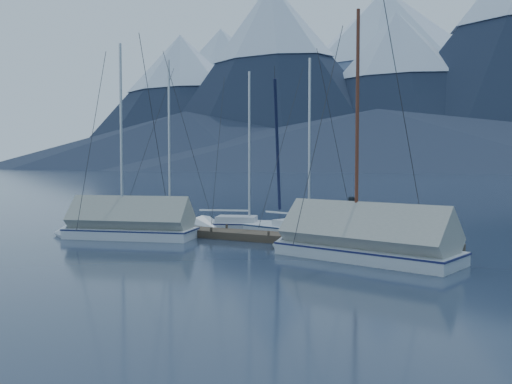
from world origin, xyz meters
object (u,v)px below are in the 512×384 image
sailboat_open_right (317,234)px  sailboat_open_left (176,224)px  sailboat_covered_near (352,244)px  sailboat_covered_far (120,227)px  sailboat_open_mid (258,227)px  person (353,217)px

sailboat_open_right → sailboat_open_left: bearing=178.3°
sailboat_covered_near → sailboat_covered_far: size_ratio=1.01×
sailboat_open_right → sailboat_covered_far: bearing=-152.2°
sailboat_open_left → sailboat_open_right: bearing=-1.7°
sailboat_open_left → sailboat_covered_far: size_ratio=1.01×
sailboat_open_mid → sailboat_covered_far: sailboat_covered_far is taller
sailboat_open_left → sailboat_open_right: size_ratio=1.08×
sailboat_covered_near → person: size_ratio=5.69×
sailboat_open_mid → sailboat_open_right: bearing=-18.2°
sailboat_open_mid → sailboat_covered_near: sailboat_covered_near is taller
sailboat_open_left → sailboat_covered_near: sailboat_open_left is taller
sailboat_open_left → sailboat_open_mid: size_ratio=1.11×
sailboat_open_right → person: 3.05m
sailboat_open_mid → person: sailboat_open_mid is taller
sailboat_covered_near → sailboat_open_left: bearing=157.8°
sailboat_open_right → person: bearing=-37.4°
sailboat_covered_near → sailboat_covered_far: bearing=179.5°
person → sailboat_covered_far: bearing=122.7°
sailboat_open_left → sailboat_covered_near: size_ratio=1.00×
sailboat_open_mid → person: 6.85m
sailboat_covered_near → person: 2.95m
sailboat_open_right → sailboat_covered_near: bearing=-54.8°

